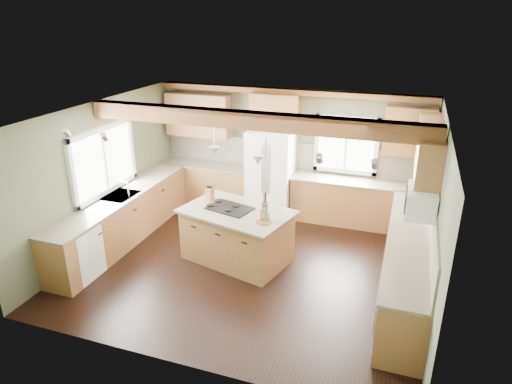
% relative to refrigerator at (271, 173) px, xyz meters
% --- Properties ---
extents(floor, '(5.60, 5.60, 0.00)m').
position_rel_refrigerator_xyz_m(floor, '(0.30, -2.12, -0.90)').
color(floor, black).
rests_on(floor, ground).
extents(ceiling, '(5.60, 5.60, 0.00)m').
position_rel_refrigerator_xyz_m(ceiling, '(0.30, -2.12, 1.70)').
color(ceiling, silver).
rests_on(ceiling, wall_back).
extents(wall_back, '(5.60, 0.00, 5.60)m').
position_rel_refrigerator_xyz_m(wall_back, '(0.30, 0.38, 0.40)').
color(wall_back, '#50563D').
rests_on(wall_back, ground).
extents(wall_left, '(0.00, 5.00, 5.00)m').
position_rel_refrigerator_xyz_m(wall_left, '(-2.50, -2.12, 0.40)').
color(wall_left, '#50563D').
rests_on(wall_left, ground).
extents(wall_right, '(0.00, 5.00, 5.00)m').
position_rel_refrigerator_xyz_m(wall_right, '(3.10, -2.12, 0.40)').
color(wall_right, '#50563D').
rests_on(wall_right, ground).
extents(ceiling_beam, '(5.55, 0.26, 0.26)m').
position_rel_refrigerator_xyz_m(ceiling_beam, '(0.30, -2.02, 1.57)').
color(ceiling_beam, '#583019').
rests_on(ceiling_beam, ceiling).
extents(soffit_trim, '(5.55, 0.20, 0.10)m').
position_rel_refrigerator_xyz_m(soffit_trim, '(0.30, 0.28, 1.64)').
color(soffit_trim, '#583019').
rests_on(soffit_trim, ceiling).
extents(backsplash_back, '(5.58, 0.03, 0.58)m').
position_rel_refrigerator_xyz_m(backsplash_back, '(0.30, 0.36, 0.31)').
color(backsplash_back, brown).
rests_on(backsplash_back, wall_back).
extents(backsplash_right, '(0.03, 3.70, 0.58)m').
position_rel_refrigerator_xyz_m(backsplash_right, '(3.08, -2.07, 0.31)').
color(backsplash_right, brown).
rests_on(backsplash_right, wall_right).
extents(base_cab_back_left, '(2.02, 0.60, 0.88)m').
position_rel_refrigerator_xyz_m(base_cab_back_left, '(-1.49, 0.08, -0.46)').
color(base_cab_back_left, brown).
rests_on(base_cab_back_left, floor).
extents(counter_back_left, '(2.06, 0.64, 0.04)m').
position_rel_refrigerator_xyz_m(counter_back_left, '(-1.49, 0.08, 0.00)').
color(counter_back_left, brown).
rests_on(counter_back_left, base_cab_back_left).
extents(base_cab_back_right, '(2.62, 0.60, 0.88)m').
position_rel_refrigerator_xyz_m(base_cab_back_right, '(1.79, 0.08, -0.46)').
color(base_cab_back_right, brown).
rests_on(base_cab_back_right, floor).
extents(counter_back_right, '(2.66, 0.64, 0.04)m').
position_rel_refrigerator_xyz_m(counter_back_right, '(1.79, 0.08, 0.00)').
color(counter_back_right, brown).
rests_on(counter_back_right, base_cab_back_right).
extents(base_cab_left, '(0.60, 3.70, 0.88)m').
position_rel_refrigerator_xyz_m(base_cab_left, '(-2.20, -2.07, -0.46)').
color(base_cab_left, brown).
rests_on(base_cab_left, floor).
extents(counter_left, '(0.64, 3.74, 0.04)m').
position_rel_refrigerator_xyz_m(counter_left, '(-2.20, -2.07, 0.00)').
color(counter_left, brown).
rests_on(counter_left, base_cab_left).
extents(base_cab_right, '(0.60, 3.70, 0.88)m').
position_rel_refrigerator_xyz_m(base_cab_right, '(2.80, -2.07, -0.46)').
color(base_cab_right, brown).
rests_on(base_cab_right, floor).
extents(counter_right, '(0.64, 3.74, 0.04)m').
position_rel_refrigerator_xyz_m(counter_right, '(2.80, -2.07, 0.00)').
color(counter_right, brown).
rests_on(counter_right, base_cab_right).
extents(upper_cab_back_left, '(1.40, 0.35, 0.90)m').
position_rel_refrigerator_xyz_m(upper_cab_back_left, '(-1.69, 0.21, 1.05)').
color(upper_cab_back_left, brown).
rests_on(upper_cab_back_left, wall_back).
extents(upper_cab_over_fridge, '(0.96, 0.35, 0.70)m').
position_rel_refrigerator_xyz_m(upper_cab_over_fridge, '(-0.00, 0.21, 1.25)').
color(upper_cab_over_fridge, brown).
rests_on(upper_cab_over_fridge, wall_back).
extents(upper_cab_right, '(0.35, 2.20, 0.90)m').
position_rel_refrigerator_xyz_m(upper_cab_right, '(2.92, -1.22, 1.05)').
color(upper_cab_right, brown).
rests_on(upper_cab_right, wall_right).
extents(upper_cab_back_corner, '(0.90, 0.35, 0.90)m').
position_rel_refrigerator_xyz_m(upper_cab_back_corner, '(2.60, 0.21, 1.05)').
color(upper_cab_back_corner, brown).
rests_on(upper_cab_back_corner, wall_back).
extents(window_left, '(0.04, 1.60, 1.05)m').
position_rel_refrigerator_xyz_m(window_left, '(-2.48, -2.07, 0.65)').
color(window_left, white).
rests_on(window_left, wall_left).
extents(window_back, '(1.10, 0.04, 1.00)m').
position_rel_refrigerator_xyz_m(window_back, '(1.45, 0.36, 0.65)').
color(window_back, white).
rests_on(window_back, wall_back).
extents(sink, '(0.50, 0.65, 0.03)m').
position_rel_refrigerator_xyz_m(sink, '(-2.20, -2.07, 0.01)').
color(sink, '#262628').
rests_on(sink, counter_left).
extents(faucet, '(0.02, 0.02, 0.28)m').
position_rel_refrigerator_xyz_m(faucet, '(-2.02, -2.07, 0.15)').
color(faucet, '#B2B2B7').
rests_on(faucet, sink).
extents(dishwasher, '(0.60, 0.60, 0.84)m').
position_rel_refrigerator_xyz_m(dishwasher, '(-2.19, -3.37, -0.47)').
color(dishwasher, white).
rests_on(dishwasher, floor).
extents(oven, '(0.60, 0.72, 0.84)m').
position_rel_refrigerator_xyz_m(oven, '(2.79, -3.37, -0.47)').
color(oven, white).
rests_on(oven, floor).
extents(microwave, '(0.40, 0.70, 0.38)m').
position_rel_refrigerator_xyz_m(microwave, '(2.88, -2.17, 0.65)').
color(microwave, white).
rests_on(microwave, wall_right).
extents(pendant_left, '(0.18, 0.18, 0.16)m').
position_rel_refrigerator_xyz_m(pendant_left, '(-0.38, -1.92, 0.98)').
color(pendant_left, '#B2B2B7').
rests_on(pendant_left, ceiling).
extents(pendant_right, '(0.18, 0.18, 0.16)m').
position_rel_refrigerator_xyz_m(pendant_right, '(0.44, -2.12, 0.98)').
color(pendant_right, '#B2B2B7').
rests_on(pendant_right, ceiling).
extents(refrigerator, '(0.90, 0.74, 1.80)m').
position_rel_refrigerator_xyz_m(refrigerator, '(0.00, 0.00, 0.00)').
color(refrigerator, white).
rests_on(refrigerator, floor).
extents(island, '(1.89, 1.42, 0.88)m').
position_rel_refrigerator_xyz_m(island, '(0.03, -2.02, -0.46)').
color(island, brown).
rests_on(island, floor).
extents(island_top, '(2.03, 1.55, 0.04)m').
position_rel_refrigerator_xyz_m(island_top, '(0.03, -2.02, 0.00)').
color(island_top, brown).
rests_on(island_top, island).
extents(cooktop, '(0.83, 0.65, 0.02)m').
position_rel_refrigerator_xyz_m(cooktop, '(-0.10, -1.99, 0.03)').
color(cooktop, black).
rests_on(cooktop, island_top).
extents(knife_block, '(0.16, 0.14, 0.22)m').
position_rel_refrigerator_xyz_m(knife_block, '(-0.57, -1.75, 0.13)').
color(knife_block, brown).
rests_on(knife_block, island_top).
extents(utensil_crock, '(0.12, 0.12, 0.15)m').
position_rel_refrigerator_xyz_m(utensil_crock, '(0.48, -1.89, 0.10)').
color(utensil_crock, '#433A35').
rests_on(utensil_crock, island_top).
extents(bottle_tray, '(0.30, 0.30, 0.24)m').
position_rel_refrigerator_xyz_m(bottle_tray, '(0.60, -2.28, 0.14)').
color(bottle_tray, brown).
rests_on(bottle_tray, island_top).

